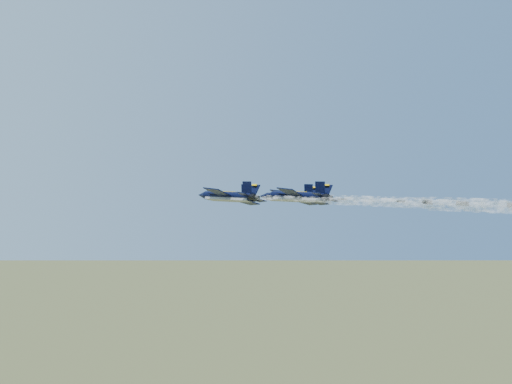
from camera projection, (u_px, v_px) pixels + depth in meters
jet_lead at (228, 197)px, 125.24m from camera, size 12.98×17.42×4.60m
jet_left at (227, 196)px, 111.17m from camera, size 12.98×17.42×4.60m
jet_right at (289, 197)px, 124.45m from camera, size 12.98×17.42×4.60m
jet_slot at (297, 196)px, 111.47m from camera, size 12.98×17.42×4.60m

